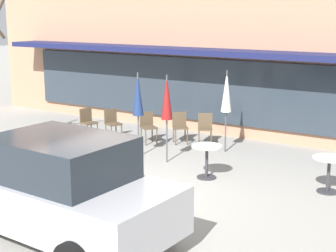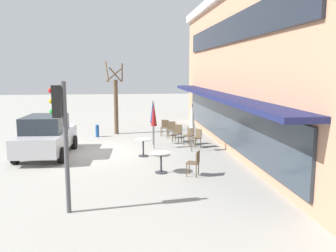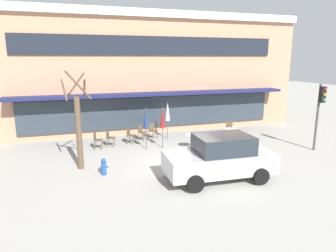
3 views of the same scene
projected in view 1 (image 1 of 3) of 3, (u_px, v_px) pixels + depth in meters
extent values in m
plane|color=#9E9B93|center=(116.00, 198.00, 10.43)|extent=(80.00, 80.00, 0.00)
cube|color=tan|center=(292.00, 10.00, 17.85)|extent=(19.95, 8.00, 7.48)
cube|color=#191E4C|center=(235.00, 53.00, 14.36)|extent=(16.96, 1.10, 0.16)
cube|color=#2D3842|center=(241.00, 93.00, 15.03)|extent=(15.96, 0.10, 1.90)
cylinder|color=#333338|center=(327.00, 191.00, 10.74)|extent=(0.44, 0.44, 0.03)
cylinder|color=#333338|center=(328.00, 175.00, 10.66)|extent=(0.07, 0.07, 0.70)
cylinder|color=silver|center=(330.00, 158.00, 10.58)|extent=(0.70, 0.70, 0.03)
cylinder|color=#333338|center=(206.00, 177.00, 11.67)|extent=(0.44, 0.44, 0.03)
cylinder|color=#333338|center=(207.00, 162.00, 11.59)|extent=(0.07, 0.07, 0.70)
cylinder|color=silver|center=(207.00, 146.00, 11.51)|extent=(0.70, 0.70, 0.03)
cylinder|color=#4C4C51|center=(138.00, 115.00, 13.13)|extent=(0.04, 0.04, 2.20)
cone|color=navy|center=(138.00, 94.00, 13.01)|extent=(0.28, 0.28, 1.10)
cylinder|color=#4C4C51|center=(167.00, 119.00, 12.66)|extent=(0.04, 0.04, 2.20)
cone|color=maroon|center=(167.00, 97.00, 12.54)|extent=(0.28, 0.28, 1.10)
cylinder|color=#4C4C51|center=(226.00, 112.00, 13.60)|extent=(0.04, 0.04, 2.20)
cone|color=silver|center=(227.00, 91.00, 13.48)|extent=(0.28, 0.28, 1.10)
cylinder|color=brown|center=(211.00, 139.00, 14.30)|extent=(0.04, 0.04, 0.45)
cylinder|color=brown|center=(199.00, 139.00, 14.32)|extent=(0.04, 0.04, 0.45)
cylinder|color=brown|center=(211.00, 136.00, 14.63)|extent=(0.04, 0.04, 0.45)
cylinder|color=brown|center=(199.00, 136.00, 14.65)|extent=(0.04, 0.04, 0.45)
cube|color=brown|center=(205.00, 129.00, 14.43)|extent=(0.54, 0.54, 0.04)
cube|color=brown|center=(205.00, 120.00, 14.55)|extent=(0.37, 0.23, 0.40)
cylinder|color=brown|center=(187.00, 137.00, 14.52)|extent=(0.04, 0.04, 0.45)
cylinder|color=brown|center=(176.00, 138.00, 14.47)|extent=(0.04, 0.04, 0.45)
cylinder|color=brown|center=(185.00, 134.00, 14.85)|extent=(0.04, 0.04, 0.45)
cylinder|color=brown|center=(173.00, 135.00, 14.79)|extent=(0.04, 0.04, 0.45)
cube|color=brown|center=(180.00, 127.00, 14.60)|extent=(0.56, 0.56, 0.04)
cube|color=brown|center=(179.00, 119.00, 14.73)|extent=(0.32, 0.30, 0.40)
cylinder|color=brown|center=(157.00, 137.00, 14.58)|extent=(0.04, 0.04, 0.45)
cylinder|color=brown|center=(146.00, 138.00, 14.44)|extent=(0.04, 0.04, 0.45)
cylinder|color=brown|center=(152.00, 134.00, 14.88)|extent=(0.04, 0.04, 0.45)
cylinder|color=brown|center=(141.00, 135.00, 14.74)|extent=(0.04, 0.04, 0.45)
cube|color=brown|center=(149.00, 127.00, 14.60)|extent=(0.55, 0.55, 0.04)
cube|color=brown|center=(146.00, 119.00, 14.72)|extent=(0.25, 0.36, 0.40)
cylinder|color=brown|center=(97.00, 131.00, 15.23)|extent=(0.04, 0.04, 0.45)
cylinder|color=brown|center=(88.00, 133.00, 15.01)|extent=(0.04, 0.04, 0.45)
cylinder|color=brown|center=(91.00, 129.00, 15.48)|extent=(0.04, 0.04, 0.45)
cylinder|color=brown|center=(81.00, 131.00, 15.26)|extent=(0.04, 0.04, 0.45)
cube|color=brown|center=(89.00, 123.00, 15.19)|extent=(0.50, 0.50, 0.04)
cube|color=brown|center=(86.00, 115.00, 15.28)|extent=(0.15, 0.39, 0.40)
cylinder|color=brown|center=(122.00, 132.00, 15.08)|extent=(0.04, 0.04, 0.45)
cylinder|color=brown|center=(111.00, 134.00, 14.89)|extent=(0.04, 0.04, 0.45)
cylinder|color=brown|center=(116.00, 130.00, 15.35)|extent=(0.04, 0.04, 0.45)
cylinder|color=brown|center=(106.00, 132.00, 15.16)|extent=(0.04, 0.04, 0.45)
cube|color=brown|center=(114.00, 124.00, 15.07)|extent=(0.52, 0.52, 0.04)
cube|color=brown|center=(110.00, 116.00, 15.16)|extent=(0.19, 0.38, 0.40)
cube|color=#B7B7BC|center=(56.00, 198.00, 8.42)|extent=(4.28, 1.99, 0.76)
cube|color=#232B33|center=(61.00, 158.00, 8.18)|extent=(2.17, 1.70, 0.68)
cylinder|color=black|center=(45.00, 190.00, 9.95)|extent=(0.65, 0.25, 0.64)
cylinder|color=black|center=(153.00, 220.00, 8.49)|extent=(0.65, 0.25, 0.64)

